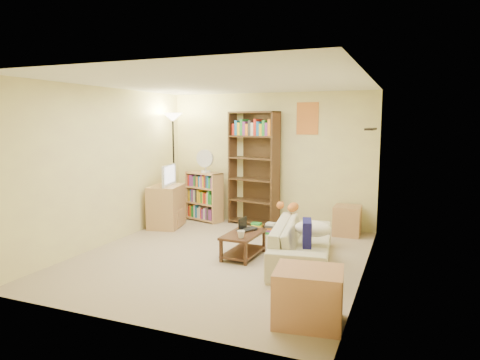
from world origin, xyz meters
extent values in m
plane|color=tan|center=(0.00, 0.00, 0.00)|extent=(4.50, 4.50, 0.00)
cube|color=beige|center=(0.00, 2.25, 1.25)|extent=(4.00, 0.04, 2.50)
cube|color=beige|center=(0.00, -2.25, 1.25)|extent=(4.00, 0.04, 2.50)
cube|color=beige|center=(-2.00, 0.00, 1.25)|extent=(0.04, 4.50, 2.50)
cube|color=beige|center=(2.00, 0.00, 1.25)|extent=(0.04, 4.50, 2.50)
cube|color=white|center=(0.00, 0.00, 2.50)|extent=(4.00, 4.50, 0.04)
cube|color=red|center=(0.72, 2.24, 2.02)|extent=(0.40, 0.02, 0.58)
cube|color=black|center=(1.92, 1.30, 1.85)|extent=(0.12, 0.80, 0.03)
imported|color=beige|center=(1.15, 0.20, 0.28)|extent=(2.15, 1.33, 0.56)
cube|color=#141354|center=(1.31, -0.20, 0.54)|extent=(0.20, 0.38, 0.33)
ellipsoid|color=white|center=(1.28, 0.27, 0.48)|extent=(0.52, 0.37, 0.22)
ellipsoid|color=orange|center=(0.83, 0.90, 0.63)|extent=(0.37, 0.21, 0.14)
sphere|color=orange|center=(0.63, 0.87, 0.65)|extent=(0.12, 0.12, 0.12)
cube|color=#4A2E1C|center=(0.30, 0.13, 0.34)|extent=(0.47, 0.81, 0.04)
cube|color=#4A2E1C|center=(0.30, 0.13, 0.07)|extent=(0.45, 0.77, 0.03)
cube|color=#4A2E1C|center=(0.10, -0.22, 0.18)|extent=(0.04, 0.04, 0.35)
cube|color=#4A2E1C|center=(0.47, -0.23, 0.18)|extent=(0.04, 0.04, 0.35)
cube|color=#4A2E1C|center=(0.12, 0.48, 0.18)|extent=(0.04, 0.04, 0.35)
cube|color=#4A2E1C|center=(0.50, 0.47, 0.18)|extent=(0.04, 0.04, 0.35)
imported|color=black|center=(0.35, 0.26, 0.37)|extent=(0.55, 0.51, 0.03)
cube|color=white|center=(0.23, 0.26, 0.46)|extent=(0.02, 0.27, 0.18)
imported|color=silver|center=(0.37, -0.13, 0.41)|extent=(0.11, 0.11, 0.10)
cube|color=black|center=(0.40, 0.39, 0.36)|extent=(0.08, 0.15, 0.02)
cube|color=tan|center=(-1.70, 1.26, 0.39)|extent=(0.66, 0.82, 0.78)
imported|color=black|center=(-1.70, 1.26, 0.98)|extent=(0.71, 0.35, 0.39)
cube|color=#462C1B|center=(-0.25, 2.05, 1.08)|extent=(1.01, 0.51, 2.15)
cube|color=tan|center=(-1.27, 1.98, 0.49)|extent=(0.81, 0.51, 0.97)
cylinder|color=silver|center=(-1.22, 1.96, 0.99)|extent=(0.19, 0.19, 0.04)
cylinder|color=silver|center=(-1.22, 1.96, 1.09)|extent=(0.02, 0.02, 0.19)
cylinder|color=silver|center=(-1.22, 1.93, 1.25)|extent=(0.35, 0.06, 0.35)
cylinder|color=black|center=(-1.71, 1.58, 0.02)|extent=(0.31, 0.31, 0.03)
cylinder|color=black|center=(-1.71, 1.58, 1.00)|extent=(0.03, 0.03, 2.00)
cone|color=#FFE8C6|center=(-1.71, 1.58, 2.04)|extent=(0.36, 0.36, 0.16)
cube|color=tan|center=(1.53, 1.92, 0.26)|extent=(0.45, 0.45, 0.51)
cube|color=tan|center=(1.65, -1.57, 0.27)|extent=(0.72, 0.62, 0.54)
cube|color=red|center=(-0.02, 1.56, 0.08)|extent=(0.19, 0.15, 0.16)
cube|color=#1966B2|center=(0.27, 1.50, 0.10)|extent=(0.19, 0.15, 0.20)
cube|color=gold|center=(0.56, 1.44, 0.12)|extent=(0.19, 0.15, 0.23)
camera|label=1|loc=(2.51, -5.51, 1.96)|focal=32.00mm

